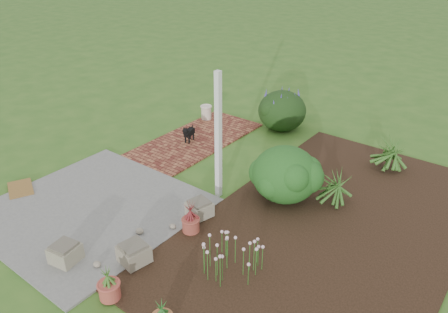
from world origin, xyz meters
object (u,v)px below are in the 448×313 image
Objects in this scene: black_dog at (188,132)px; stone_trough_near at (65,253)px; evergreen_shrub at (285,173)px; cream_ceramic_urn at (206,112)px.

stone_trough_near is at bearing -86.61° from black_dog.
black_dog is 3.19m from evergreen_shrub.
stone_trough_near is 6.08m from cream_ceramic_urn.
black_dog is (-1.36, 4.38, 0.11)m from stone_trough_near.
cream_ceramic_urn is (-0.59, 1.38, -0.06)m from black_dog.
cream_ceramic_urn is at bearing 99.34° from black_dog.
stone_trough_near is at bearing -71.30° from cream_ceramic_urn.
cream_ceramic_urn is 0.29× the size of evergreen_shrub.
cream_ceramic_urn is 4.26m from evergreen_shrub.
black_dog is 1.51m from cream_ceramic_urn.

